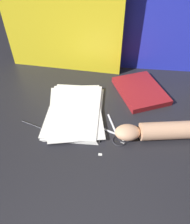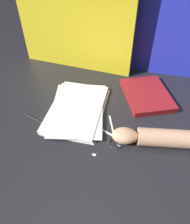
{
  "view_description": "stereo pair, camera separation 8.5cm",
  "coord_description": "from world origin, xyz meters",
  "px_view_note": "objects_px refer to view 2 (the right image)",
  "views": [
    {
      "loc": [
        -0.03,
        -0.64,
        0.65
      ],
      "look_at": [
        -0.02,
        -0.03,
        0.06
      ],
      "focal_mm": 35.0,
      "sensor_mm": 36.0,
      "label": 1
    },
    {
      "loc": [
        0.06,
        -0.64,
        0.65
      ],
      "look_at": [
        -0.02,
        -0.03,
        0.06
      ],
      "focal_mm": 35.0,
      "sensor_mm": 36.0,
      "label": 2
    }
  ],
  "objects_px": {
    "paper_stack": "(78,109)",
    "scissors": "(115,137)",
    "book_closed": "(147,95)",
    "hand_forearm": "(161,138)"
  },
  "relations": [
    {
      "from": "hand_forearm",
      "to": "book_closed",
      "type": "bearing_deg",
      "value": 97.1
    },
    {
      "from": "scissors",
      "to": "hand_forearm",
      "type": "height_order",
      "value": "hand_forearm"
    },
    {
      "from": "hand_forearm",
      "to": "paper_stack",
      "type": "bearing_deg",
      "value": 156.87
    },
    {
      "from": "book_closed",
      "to": "hand_forearm",
      "type": "bearing_deg",
      "value": -82.9
    },
    {
      "from": "paper_stack",
      "to": "scissors",
      "type": "height_order",
      "value": "paper_stack"
    },
    {
      "from": "scissors",
      "to": "hand_forearm",
      "type": "xyz_separation_m",
      "value": [
        0.16,
        -0.01,
        0.03
      ]
    },
    {
      "from": "scissors",
      "to": "hand_forearm",
      "type": "distance_m",
      "value": 0.17
    },
    {
      "from": "paper_stack",
      "to": "hand_forearm",
      "type": "height_order",
      "value": "hand_forearm"
    },
    {
      "from": "book_closed",
      "to": "scissors",
      "type": "height_order",
      "value": "book_closed"
    },
    {
      "from": "book_closed",
      "to": "scissors",
      "type": "bearing_deg",
      "value": -116.26
    }
  ]
}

